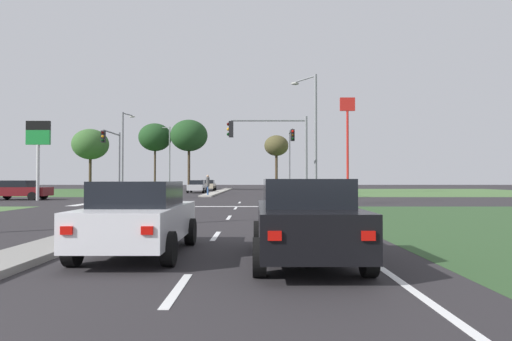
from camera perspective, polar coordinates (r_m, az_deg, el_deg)
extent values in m
plane|color=#282628|center=(33.23, -8.09, -3.89)|extent=(200.00, 200.00, 0.00)
cube|color=#385B2D|center=(64.81, -27.79, -2.43)|extent=(35.00, 35.00, 0.01)
cube|color=#476B38|center=(61.07, 19.94, -2.58)|extent=(35.00, 35.00, 0.01)
cube|color=gray|center=(14.69, -18.55, -7.02)|extent=(1.20, 22.00, 0.14)
cube|color=#ADA89E|center=(58.07, -4.64, -2.66)|extent=(1.20, 36.00, 0.14)
cube|color=silver|center=(6.66, -10.12, -14.84)|extent=(0.14, 2.00, 0.01)
cube|color=silver|center=(12.52, -5.27, -8.40)|extent=(0.14, 2.00, 0.01)
cube|color=silver|center=(18.47, -3.58, -6.07)|extent=(0.14, 2.00, 0.01)
cube|color=silver|center=(24.45, -2.71, -4.87)|extent=(0.14, 2.00, 0.01)
cube|color=silver|center=(30.43, -2.19, -4.14)|extent=(0.14, 2.00, 0.01)
cube|color=silver|center=(15.11, 8.47, -7.15)|extent=(0.14, 24.00, 0.01)
cube|color=silver|center=(25.93, -1.90, -4.66)|extent=(6.40, 0.50, 0.01)
cube|color=silver|center=(29.82, -21.82, -4.12)|extent=(0.70, 2.80, 0.01)
cube|color=silver|center=(29.42, -19.74, -4.18)|extent=(0.70, 2.80, 0.01)
cube|color=silver|center=(29.05, -17.59, -4.23)|extent=(0.70, 2.80, 0.01)
cube|color=silver|center=(28.73, -15.40, -4.28)|extent=(0.70, 2.80, 0.01)
cube|color=silver|center=(28.44, -13.16, -4.32)|extent=(0.70, 2.80, 0.01)
cube|color=maroon|center=(39.09, -28.24, -2.39)|extent=(4.56, 1.82, 0.67)
cube|color=black|center=(39.15, -28.43, -1.51)|extent=(2.10, 1.60, 0.52)
cylinder|color=black|center=(39.25, -25.74, -2.90)|extent=(0.64, 0.22, 0.64)
cylinder|color=black|center=(37.62, -26.94, -2.97)|extent=(0.64, 0.22, 0.64)
cylinder|color=black|center=(40.60, -29.46, -2.80)|extent=(0.64, 0.22, 0.64)
cube|color=#BCAD8E|center=(64.01, -6.26, -1.99)|extent=(1.88, 4.29, 0.69)
cube|color=black|center=(64.15, -6.25, -1.45)|extent=(1.65, 1.97, 0.52)
cube|color=red|center=(66.09, -5.44, -1.91)|extent=(0.20, 0.04, 0.14)
cube|color=red|center=(66.24, -6.67, -1.90)|extent=(0.20, 0.04, 0.14)
cylinder|color=black|center=(62.55, -5.54, -2.33)|extent=(0.22, 0.64, 0.64)
cylinder|color=black|center=(62.76, -7.25, -2.32)|extent=(0.22, 0.64, 0.64)
cylinder|color=black|center=(65.28, -5.31, -2.28)|extent=(0.22, 0.64, 0.64)
cylinder|color=black|center=(65.48, -6.95, -2.27)|extent=(0.22, 0.64, 0.64)
cube|color=black|center=(8.75, 6.17, -6.97)|extent=(1.78, 4.52, 0.75)
cube|color=black|center=(8.56, 6.27, -2.83)|extent=(1.56, 2.08, 0.52)
cube|color=red|center=(6.43, 2.35, -8.40)|extent=(0.20, 0.04, 0.14)
cube|color=red|center=(6.63, 14.21, -8.15)|extent=(0.20, 0.04, 0.14)
cylinder|color=black|center=(10.18, 0.25, -8.29)|extent=(0.22, 0.64, 0.64)
cylinder|color=black|center=(10.34, 10.23, -8.16)|extent=(0.22, 0.64, 0.64)
cylinder|color=black|center=(7.32, 0.38, -11.09)|extent=(0.22, 0.64, 0.64)
cylinder|color=black|center=(7.54, 14.24, -10.76)|extent=(0.22, 0.64, 0.64)
cube|color=#B7B7BC|center=(53.20, -7.66, -2.16)|extent=(1.83, 4.41, 0.67)
cube|color=black|center=(53.34, -7.64, -1.52)|extent=(1.61, 2.03, 0.52)
cube|color=red|center=(55.32, -6.64, -2.06)|extent=(0.20, 0.04, 0.14)
cube|color=red|center=(55.49, -8.07, -2.05)|extent=(0.20, 0.04, 0.14)
cylinder|color=black|center=(51.69, -6.86, -2.56)|extent=(0.22, 0.64, 0.64)
cylinder|color=black|center=(51.94, -8.87, -2.55)|extent=(0.22, 0.64, 0.64)
cylinder|color=black|center=(54.49, -6.51, -2.49)|extent=(0.22, 0.64, 0.64)
cylinder|color=black|center=(54.73, -8.42, -2.48)|extent=(0.22, 0.64, 0.64)
cube|color=silver|center=(9.77, -14.77, -6.48)|extent=(1.75, 4.16, 0.70)
cube|color=black|center=(9.58, -14.98, -2.92)|extent=(1.54, 1.91, 0.52)
cube|color=red|center=(7.99, -23.30, -7.11)|extent=(0.20, 0.04, 0.14)
cube|color=red|center=(7.57, -13.92, -7.51)|extent=(0.20, 0.04, 0.14)
cylinder|color=black|center=(11.31, -17.38, -7.52)|extent=(0.22, 0.64, 0.64)
cylinder|color=black|center=(10.93, -8.50, -7.79)|extent=(0.22, 0.64, 0.64)
cylinder|color=black|center=(8.83, -22.59, -9.29)|extent=(0.22, 0.64, 0.64)
cylinder|color=black|center=(8.32, -11.23, -9.86)|extent=(0.22, 0.64, 0.64)
cylinder|color=gray|center=(26.45, 6.39, 1.21)|extent=(0.18, 0.18, 5.35)
cylinder|color=gray|center=(26.51, 1.55, 6.46)|extent=(4.46, 0.12, 0.12)
cube|color=black|center=(26.48, -3.30, 5.33)|extent=(0.26, 0.32, 0.95)
sphere|color=#360503|center=(26.52, -3.65, 5.97)|extent=(0.20, 0.20, 0.20)
sphere|color=orange|center=(26.49, -3.65, 5.33)|extent=(0.20, 0.20, 0.20)
sphere|color=black|center=(26.45, -3.65, 4.68)|extent=(0.20, 0.20, 0.20)
cylinder|color=gray|center=(39.60, 4.24, 0.86)|extent=(0.18, 0.18, 5.97)
cylinder|color=gray|center=(38.02, 4.44, 5.07)|extent=(0.12, 3.58, 0.12)
cube|color=black|center=(36.19, 4.66, 4.55)|extent=(0.32, 0.26, 0.95)
sphere|color=red|center=(36.06, 4.68, 5.05)|extent=(0.20, 0.20, 0.20)
sphere|color=#3A2405|center=(36.03, 4.68, 4.58)|extent=(0.20, 0.20, 0.20)
sphere|color=black|center=(36.00, 4.69, 4.10)|extent=(0.20, 0.20, 0.20)
cylinder|color=gray|center=(41.33, -17.27, 0.70)|extent=(0.18, 0.18, 5.80)
cylinder|color=gray|center=(39.52, -18.15, 4.64)|extent=(0.12, 4.18, 0.12)
cube|color=black|center=(37.50, -19.14, 4.15)|extent=(0.32, 0.26, 0.95)
sphere|color=#360503|center=(37.38, -19.22, 4.63)|extent=(0.20, 0.20, 0.20)
sphere|color=orange|center=(37.35, -19.22, 4.17)|extent=(0.20, 0.20, 0.20)
sphere|color=black|center=(37.33, -19.23, 3.72)|extent=(0.20, 0.20, 0.20)
cylinder|color=gray|center=(28.36, 7.61, 4.01)|extent=(0.20, 0.20, 8.28)
cylinder|color=gray|center=(29.82, 6.24, 11.62)|extent=(1.23, 1.87, 0.10)
ellipsoid|color=#B2B2A8|center=(30.62, 4.97, 11.09)|extent=(0.56, 0.28, 0.20)
cylinder|color=gray|center=(45.05, -16.89, 2.07)|extent=(0.20, 0.20, 8.18)
cylinder|color=gray|center=(46.18, -16.28, 6.96)|extent=(0.55, 1.71, 0.10)
ellipsoid|color=#B2B2A8|center=(46.91, -15.72, 6.70)|extent=(0.56, 0.28, 0.20)
cylinder|color=gray|center=(67.89, -11.14, 1.54)|extent=(0.20, 0.20, 9.55)
cylinder|color=gray|center=(68.79, -11.86, 5.42)|extent=(1.97, 0.79, 0.10)
ellipsoid|color=#B2B2A8|center=(69.32, -12.58, 5.29)|extent=(0.56, 0.28, 0.20)
cylinder|color=#335184|center=(42.01, -6.31, -2.58)|extent=(0.16, 0.16, 0.81)
cylinder|color=#4C4C4C|center=(42.00, -6.30, -1.46)|extent=(0.34, 0.34, 0.84)
sphere|color=tan|center=(42.00, -6.30, -0.72)|extent=(0.24, 0.24, 0.24)
cylinder|color=red|center=(54.30, 11.64, 2.38)|extent=(0.28, 0.28, 9.86)
cube|color=red|center=(54.95, 11.62, 8.35)|extent=(1.80, 0.30, 1.60)
torus|color=yellow|center=(55.04, 11.17, 8.34)|extent=(0.96, 0.16, 0.96)
torus|color=yellow|center=(55.20, 11.99, 8.31)|extent=(0.96, 0.16, 0.96)
cylinder|color=silver|center=(37.27, -26.35, -0.24)|extent=(0.24, 0.24, 4.22)
cube|color=#197F33|center=(37.41, -26.31, 3.84)|extent=(1.80, 0.24, 1.10)
cube|color=black|center=(37.49, -26.30, 5.21)|extent=(1.80, 0.24, 0.70)
cylinder|color=#423323|center=(71.63, -20.64, -0.18)|extent=(0.42, 0.42, 5.46)
ellipsoid|color=#38602D|center=(71.82, -20.62, 3.19)|extent=(5.45, 5.45, 4.63)
cylinder|color=#423323|center=(70.11, -12.96, 0.32)|extent=(0.31, 0.31, 6.75)
ellipsoid|color=#1E421E|center=(70.40, -12.94, 4.20)|extent=(5.05, 5.05, 4.30)
cylinder|color=#423323|center=(66.94, -8.71, 0.34)|extent=(0.39, 0.39, 6.67)
ellipsoid|color=#1E421E|center=(67.24, -8.69, 4.48)|extent=(5.55, 5.55, 4.72)
cylinder|color=#423323|center=(69.66, 2.58, -0.05)|extent=(0.42, 0.42, 5.89)
ellipsoid|color=#4C4728|center=(69.86, 2.57, 3.23)|extent=(3.82, 3.82, 3.25)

